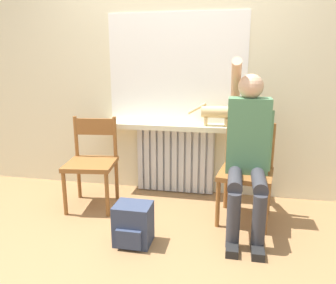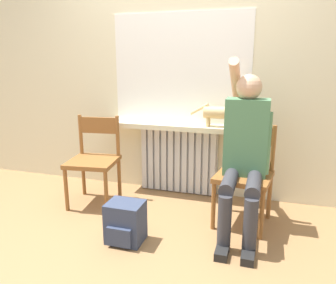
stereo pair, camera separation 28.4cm
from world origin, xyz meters
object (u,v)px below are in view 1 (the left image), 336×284
Objects in this scene: chair_left at (92,161)px; person at (248,146)px; backpack at (133,224)px; chair_right at (246,171)px; cat at (220,112)px.

person is at bearing -12.22° from chair_left.
chair_left reaches higher than backpack.
backpack is at bearing -52.91° from chair_left.
chair_right is (1.41, -0.00, 0.00)m from chair_left.
person reaches higher than backpack.
chair_left is 1.67× the size of cat.
backpack is at bearing -120.31° from cat.
chair_right is 1.67× the size of cat.
cat is (-0.25, 0.51, 0.19)m from person.
cat is at bearing 131.39° from chair_right.
chair_left is 2.66× the size of backpack.
person reaches higher than chair_left.
chair_right is 0.28m from person.
person is at bearing -63.65° from cat.
chair_left is at bearing 175.35° from person.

